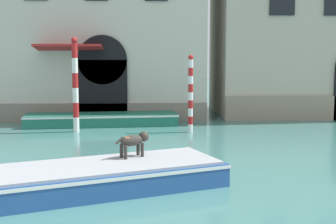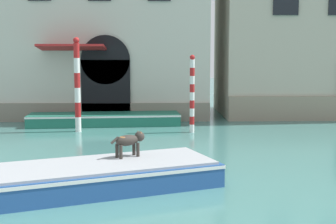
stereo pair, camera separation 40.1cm
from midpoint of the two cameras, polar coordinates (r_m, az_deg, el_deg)
The scene contains 5 objects.
boat_foreground at distance 11.52m, azimuth -11.96°, elevation -7.98°, with size 8.02×4.83×0.64m.
dog_on_deck at distance 12.21m, azimuth -3.75°, elevation -3.48°, with size 0.86×0.65×0.66m.
boat_moored_near_palazzo at distance 21.91m, azimuth -7.22°, elevation -0.85°, with size 7.08×2.27×0.54m.
mooring_pole_0 at distance 19.62m, azimuth 3.54°, elevation 2.26°, with size 0.21×0.21×3.26m.
mooring_pole_1 at distance 20.09m, azimuth -10.44°, elevation 3.33°, with size 0.26×0.26×3.99m.
Camera 2 is at (2.81, -3.70, 3.32)m, focal length 50.00 mm.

